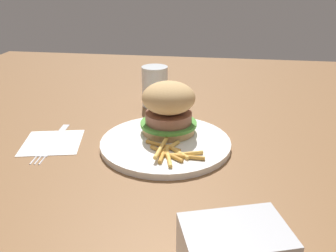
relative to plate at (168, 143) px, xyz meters
name	(u,v)px	position (x,y,z in m)	size (l,w,h in m)	color
ground_plane	(164,149)	(0.00, -0.01, -0.01)	(1.60, 1.60, 0.00)	brown
plate	(168,143)	(0.00, 0.00, 0.00)	(0.25, 0.25, 0.01)	white
sandwich	(171,108)	(0.00, 0.04, 0.06)	(0.11, 0.11, 0.10)	tan
fries_pile	(171,152)	(0.01, -0.05, 0.01)	(0.11, 0.10, 0.01)	#E5B251
napkin	(52,142)	(-0.23, -0.02, -0.01)	(0.11, 0.11, 0.00)	white
fork	(52,141)	(-0.23, -0.02, 0.00)	(0.03, 0.17, 0.00)	silver
drink_glass	(155,88)	(-0.07, 0.22, 0.04)	(0.06, 0.06, 0.10)	silver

